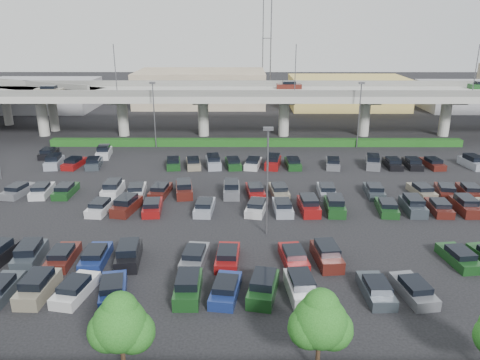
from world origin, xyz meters
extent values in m
plane|color=black|center=(0.00, 0.00, 0.00)|extent=(280.00, 280.00, 0.00)
cube|color=#9B9B93|center=(0.00, 32.00, 7.25)|extent=(150.00, 13.00, 1.10)
cube|color=#5F605B|center=(0.00, 25.75, 8.30)|extent=(150.00, 0.50, 1.00)
cube|color=#5F605B|center=(0.00, 38.25, 8.30)|extent=(150.00, 0.50, 1.00)
cylinder|color=#9B9B93|center=(-37.00, 32.00, 3.35)|extent=(1.80, 1.80, 6.70)
cube|color=#5F605B|center=(-37.00, 32.00, 6.50)|extent=(2.60, 9.75, 0.50)
cylinder|color=#9B9B93|center=(-23.00, 32.00, 3.35)|extent=(1.80, 1.80, 6.70)
cube|color=#5F605B|center=(-23.00, 32.00, 6.50)|extent=(2.60, 9.75, 0.50)
cylinder|color=#9B9B93|center=(-9.00, 32.00, 3.35)|extent=(1.80, 1.80, 6.70)
cube|color=#5F605B|center=(-9.00, 32.00, 6.50)|extent=(2.60, 9.75, 0.50)
cylinder|color=#9B9B93|center=(5.00, 32.00, 3.35)|extent=(1.80, 1.80, 6.70)
cube|color=#5F605B|center=(5.00, 32.00, 6.50)|extent=(2.60, 9.75, 0.50)
cylinder|color=#9B9B93|center=(19.00, 32.00, 3.35)|extent=(1.80, 1.80, 6.70)
cube|color=#5F605B|center=(19.00, 32.00, 6.50)|extent=(2.60, 9.75, 0.50)
cylinder|color=#9B9B93|center=(33.00, 32.00, 3.35)|extent=(1.80, 1.80, 6.70)
cube|color=#5F605B|center=(33.00, 32.00, 6.50)|extent=(2.60, 9.75, 0.50)
cube|color=gray|center=(-34.00, 29.00, 8.21)|extent=(4.40, 1.82, 0.82)
cube|color=black|center=(-34.00, 29.00, 8.84)|extent=(2.30, 1.60, 0.50)
cube|color=#481813|center=(6.00, 35.00, 8.21)|extent=(4.40, 1.82, 0.82)
cube|color=black|center=(6.00, 35.00, 8.84)|extent=(2.30, 1.60, 0.50)
cylinder|color=#515156|center=(-22.00, 25.90, 11.80)|extent=(0.14, 0.14, 8.00)
cylinder|color=#515156|center=(6.00, 25.90, 11.80)|extent=(0.14, 0.14, 8.00)
cylinder|color=#515156|center=(34.00, 25.90, 11.80)|extent=(0.14, 0.14, 8.00)
cylinder|color=#9B9B93|center=(-47.47, 40.89, 3.35)|extent=(1.60, 1.60, 6.70)
cylinder|color=#9B9B93|center=(-36.59, 35.82, 3.35)|extent=(1.60, 1.60, 6.70)
cube|color=#183E12|center=(0.00, 25.00, 0.55)|extent=(66.00, 1.60, 1.10)
sphere|color=#174813|center=(-9.00, -26.67, 3.37)|extent=(3.04, 3.04, 3.04)
sphere|color=#174813|center=(-8.29, -26.57, 2.82)|extent=(2.39, 2.39, 2.39)
sphere|color=#174813|center=(-9.60, -26.75, 3.04)|extent=(2.39, 2.39, 2.39)
sphere|color=#174813|center=(-8.96, -26.55, 4.24)|extent=(2.06, 2.06, 2.06)
cylinder|color=#332316|center=(2.00, -26.39, 0.99)|extent=(0.26, 0.26, 1.97)
sphere|color=#174813|center=(2.00, -26.39, 3.39)|extent=(3.07, 3.07, 3.07)
sphere|color=#174813|center=(2.71, -26.29, 2.85)|extent=(2.41, 2.41, 2.41)
sphere|color=#174813|center=(1.40, -26.47, 3.07)|extent=(2.41, 2.41, 2.41)
sphere|color=#174813|center=(2.04, -26.27, 4.27)|extent=(2.08, 2.08, 2.08)
cube|color=#2E353B|center=(-20.00, -18.50, 0.41)|extent=(1.88, 4.42, 0.82)
cube|color=gray|center=(-17.25, -18.50, 0.53)|extent=(2.01, 4.48, 1.05)
cube|color=black|center=(-17.25, -18.50, 1.34)|extent=(1.72, 2.67, 0.65)
cube|color=silver|center=(-14.50, -18.50, 0.41)|extent=(2.61, 4.66, 0.82)
cube|color=black|center=(-14.50, -18.70, 1.04)|extent=(2.00, 2.56, 0.50)
cube|color=navy|center=(-11.75, -18.50, 0.41)|extent=(2.65, 4.67, 0.82)
cube|color=black|center=(-11.75, -18.70, 1.04)|extent=(2.02, 2.57, 0.50)
cube|color=#163F19|center=(-6.25, -18.50, 0.53)|extent=(1.86, 4.42, 1.05)
cube|color=black|center=(-6.25, -18.50, 1.34)|extent=(1.62, 2.61, 0.65)
cube|color=navy|center=(-3.50, -18.50, 0.41)|extent=(2.43, 4.61, 0.82)
cube|color=black|center=(-3.50, -18.70, 1.04)|extent=(1.91, 2.51, 0.50)
cube|color=#163F19|center=(-0.75, -18.50, 0.53)|extent=(2.66, 4.68, 1.05)
cube|color=black|center=(-0.75, -18.50, 1.34)|extent=(2.09, 2.87, 0.65)
cube|color=silver|center=(2.00, -18.50, 0.53)|extent=(2.25, 4.56, 1.05)
cube|color=black|center=(2.00, -18.50, 1.34)|extent=(1.85, 2.75, 0.65)
cube|color=#2E353B|center=(7.50, -18.50, 0.41)|extent=(1.99, 4.47, 0.82)
cube|color=black|center=(7.50, -18.70, 1.04)|extent=(1.69, 2.36, 0.50)
cube|color=#595B61|center=(10.25, -18.50, 0.41)|extent=(2.49, 4.63, 0.82)
cube|color=black|center=(10.25, -18.70, 1.04)|extent=(1.94, 2.52, 0.50)
cube|color=#2E353B|center=(-20.00, -13.50, 0.53)|extent=(2.24, 4.56, 1.05)
cube|color=black|center=(-20.00, -13.50, 1.34)|extent=(1.85, 2.74, 0.65)
cube|color=#481813|center=(-17.25, -13.50, 0.41)|extent=(1.91, 4.43, 0.82)
cube|color=black|center=(-17.25, -13.70, 1.04)|extent=(1.65, 2.33, 0.50)
cube|color=navy|center=(-14.50, -13.50, 0.41)|extent=(1.88, 4.43, 0.82)
cube|color=black|center=(-14.50, -13.70, 1.04)|extent=(1.63, 2.32, 0.50)
cube|color=black|center=(-11.75, -13.50, 0.53)|extent=(2.23, 4.55, 1.05)
cube|color=black|center=(-11.75, -13.50, 1.34)|extent=(1.84, 2.74, 0.65)
cube|color=#595B61|center=(-6.25, -13.50, 0.41)|extent=(2.27, 4.57, 0.82)
cube|color=black|center=(-6.25, -13.70, 1.04)|extent=(1.83, 2.46, 0.50)
cube|color=maroon|center=(-3.50, -13.50, 0.41)|extent=(2.05, 4.49, 0.82)
cube|color=black|center=(-3.50, -13.70, 1.04)|extent=(1.72, 2.38, 0.50)
cube|color=maroon|center=(2.00, -13.50, 0.41)|extent=(2.32, 4.58, 0.82)
cube|color=black|center=(2.00, -13.70, 1.04)|extent=(1.86, 2.47, 0.50)
cube|color=#481813|center=(4.75, -13.50, 0.53)|extent=(2.26, 4.56, 1.05)
cube|color=black|center=(4.75, -13.50, 1.34)|extent=(1.86, 2.75, 0.65)
cube|color=#163F19|center=(15.75, -13.50, 0.41)|extent=(2.39, 4.60, 0.82)
cube|color=black|center=(15.75, -13.70, 1.04)|extent=(1.89, 2.49, 0.50)
cube|color=silver|center=(-17.25, -2.50, 0.41)|extent=(2.28, 4.57, 0.82)
cube|color=black|center=(-17.25, -2.70, 1.04)|extent=(1.84, 2.46, 0.50)
cube|color=#481813|center=(-14.50, -2.50, 0.53)|extent=(2.69, 4.68, 1.05)
cube|color=black|center=(-14.50, -2.50, 1.34)|extent=(2.11, 2.88, 0.65)
cube|color=maroon|center=(-11.75, -2.50, 0.41)|extent=(2.18, 4.54, 0.82)
cube|color=black|center=(-11.75, -2.70, 1.04)|extent=(1.79, 2.42, 0.50)
cube|color=gray|center=(-6.25, -2.50, 0.41)|extent=(2.10, 4.51, 0.82)
cube|color=black|center=(-6.25, -2.70, 1.04)|extent=(1.74, 2.40, 0.50)
cube|color=silver|center=(-0.75, -2.50, 0.41)|extent=(2.66, 4.67, 0.82)
cube|color=black|center=(-0.75, -2.70, 1.04)|extent=(2.03, 2.57, 0.50)
cube|color=gray|center=(2.00, -2.50, 0.41)|extent=(2.00, 4.47, 0.82)
cube|color=black|center=(2.00, -2.70, 1.04)|extent=(1.70, 2.37, 0.50)
cube|color=maroon|center=(4.75, -2.50, 0.53)|extent=(2.04, 4.49, 1.05)
cube|color=black|center=(4.75, -2.50, 1.34)|extent=(1.73, 2.68, 0.65)
cube|color=#163F19|center=(7.50, -2.50, 0.53)|extent=(2.06, 4.50, 1.05)
cube|color=black|center=(7.50, -2.50, 1.34)|extent=(1.74, 2.69, 0.65)
cube|color=#163F19|center=(13.00, -2.50, 0.41)|extent=(2.24, 4.56, 0.82)
cube|color=black|center=(13.00, -2.70, 1.04)|extent=(1.82, 2.45, 0.50)
cube|color=#2E353B|center=(15.75, -2.50, 0.53)|extent=(1.92, 4.44, 1.05)
cube|color=black|center=(15.75, -2.50, 1.34)|extent=(1.66, 2.63, 0.65)
cube|color=#481813|center=(18.50, -2.50, 0.41)|extent=(2.06, 4.49, 0.82)
cube|color=black|center=(18.50, -2.70, 1.04)|extent=(1.73, 2.39, 0.50)
cube|color=#481813|center=(21.25, -2.50, 0.53)|extent=(1.84, 4.41, 1.05)
cube|color=black|center=(21.25, -2.50, 1.34)|extent=(1.61, 2.61, 0.65)
cube|color=#595B61|center=(-28.25, 2.50, 0.41)|extent=(2.57, 4.65, 0.82)
cube|color=black|center=(-28.25, 2.30, 1.04)|extent=(1.98, 2.55, 0.50)
cube|color=silver|center=(-25.50, 2.50, 0.41)|extent=(2.21, 4.55, 0.82)
cube|color=black|center=(-25.50, 2.30, 1.04)|extent=(1.80, 2.44, 0.50)
cube|color=#163F19|center=(-22.75, 2.50, 0.41)|extent=(1.84, 4.41, 0.82)
cube|color=black|center=(-22.75, 2.30, 1.04)|extent=(1.61, 2.31, 0.50)
cube|color=silver|center=(-17.25, 2.50, 0.53)|extent=(1.83, 4.40, 1.05)
cube|color=black|center=(-17.25, 2.50, 1.34)|extent=(1.61, 2.60, 0.65)
cube|color=silver|center=(-14.50, 2.50, 0.41)|extent=(2.21, 4.55, 0.82)
cube|color=black|center=(-14.50, 2.30, 1.04)|extent=(1.80, 2.44, 0.50)
cube|color=#481813|center=(-11.75, 2.50, 0.41)|extent=(2.30, 4.57, 0.82)
cube|color=black|center=(-11.75, 2.30, 1.04)|extent=(1.85, 2.46, 0.50)
cube|color=#481813|center=(-9.00, 2.50, 0.53)|extent=(2.48, 4.63, 1.05)
cube|color=black|center=(-9.00, 2.50, 1.34)|extent=(1.99, 2.82, 0.65)
cube|color=#595B61|center=(-3.50, 2.50, 0.53)|extent=(1.92, 4.44, 1.05)
cube|color=black|center=(-3.50, 2.50, 1.34)|extent=(1.66, 2.63, 0.65)
cube|color=maroon|center=(-0.75, 2.50, 0.41)|extent=(2.28, 4.57, 0.82)
cube|color=black|center=(-0.75, 2.30, 1.04)|extent=(1.84, 2.46, 0.50)
cube|color=gray|center=(2.00, 2.50, 0.41)|extent=(2.24, 4.56, 0.82)
cube|color=black|center=(2.00, 2.30, 1.04)|extent=(1.82, 2.45, 0.50)
cube|color=gray|center=(7.50, 2.50, 0.41)|extent=(2.00, 4.47, 0.82)
cube|color=black|center=(7.50, 2.30, 1.04)|extent=(1.69, 2.36, 0.50)
cube|color=#2E353B|center=(13.00, 2.50, 0.41)|extent=(2.09, 4.51, 0.82)
cube|color=black|center=(13.00, 2.30, 1.04)|extent=(1.74, 2.40, 0.50)
cube|color=gray|center=(18.50, 2.50, 0.41)|extent=(2.26, 4.56, 0.82)
cube|color=black|center=(18.50, 2.30, 1.04)|extent=(1.83, 2.45, 0.50)
cube|color=#481813|center=(21.25, 2.50, 0.41)|extent=(2.68, 4.68, 0.82)
cube|color=black|center=(21.25, 2.30, 1.04)|extent=(2.04, 2.58, 0.50)
cube|color=#481813|center=(24.00, 2.50, 0.41)|extent=(2.24, 4.56, 0.82)
cube|color=black|center=(24.00, 2.30, 1.04)|extent=(1.82, 2.45, 0.50)
cube|color=gray|center=(-28.25, 13.50, 0.53)|extent=(2.33, 4.58, 1.05)
cube|color=black|center=(-28.25, 13.50, 1.34)|extent=(1.90, 2.77, 0.65)
cube|color=maroon|center=(-25.50, 13.50, 0.41)|extent=(2.34, 4.59, 0.82)
cube|color=black|center=(-25.50, 13.30, 1.04)|extent=(1.87, 2.48, 0.50)
cube|color=#2E353B|center=(-22.75, 13.50, 0.41)|extent=(2.42, 4.61, 0.82)
cube|color=black|center=(-22.75, 13.30, 1.04)|extent=(1.91, 2.50, 0.50)
cube|color=#163F19|center=(-11.75, 13.50, 0.41)|extent=(2.41, 4.61, 0.82)
cube|color=black|center=(-11.75, 13.30, 1.04)|extent=(1.90, 2.50, 0.50)
cube|color=gray|center=(-9.00, 13.50, 0.41)|extent=(2.49, 4.63, 0.82)
cube|color=black|center=(-9.00, 13.30, 1.04)|extent=(1.94, 2.52, 0.50)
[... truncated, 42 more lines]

